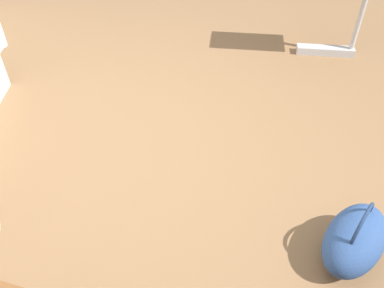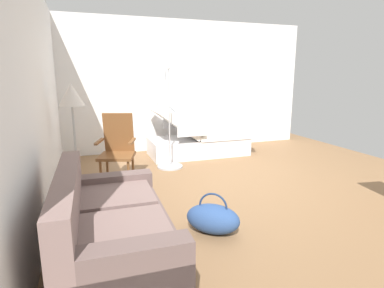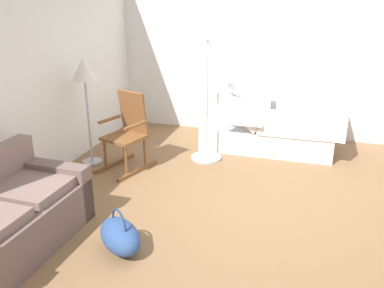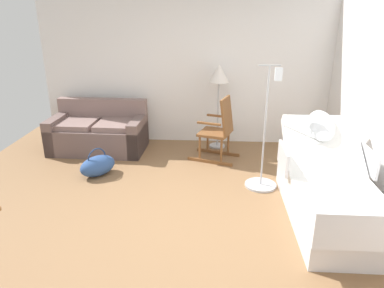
% 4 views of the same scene
% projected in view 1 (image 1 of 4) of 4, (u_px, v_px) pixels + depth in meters
% --- Properties ---
extents(ground_plane, '(6.49, 6.49, 0.00)m').
position_uv_depth(ground_plane, '(152.00, 148.00, 3.10)').
color(ground_plane, olive).
extents(overbed_table, '(0.87, 0.51, 0.84)m').
position_uv_depth(overbed_table, '(330.00, 5.00, 3.87)').
color(overbed_table, '#B2B5BA').
rests_on(overbed_table, ground).
extents(duffel_bag, '(0.61, 0.63, 0.43)m').
position_uv_depth(duffel_bag, '(355.00, 239.00, 2.28)').
color(duffel_bag, '#2D4C84').
rests_on(duffel_bag, ground).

